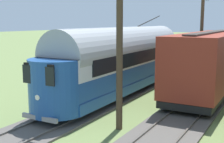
{
  "coord_description": "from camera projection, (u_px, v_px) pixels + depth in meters",
  "views": [
    {
      "loc": [
        -3.89,
        23.02,
        4.64
      ],
      "look_at": [
        4.95,
        7.1,
        1.65
      ],
      "focal_mm": 48.81,
      "sensor_mm": 36.0,
      "label": 1
    }
  ],
  "objects": [
    {
      "name": "boxcar_adjacent",
      "position": [
        210.0,
        61.0,
        19.6
      ],
      "size": [
        2.96,
        12.22,
        3.85
      ],
      "color": "maroon",
      "rests_on": "ground"
    },
    {
      "name": "track_third_siding",
      "position": [
        155.0,
        78.0,
        25.13
      ],
      "size": [
        2.8,
        80.0,
        0.18
      ],
      "color": "#56514C",
      "rests_on": "ground"
    },
    {
      "name": "vintage_streetcar",
      "position": [
        124.0,
        59.0,
        19.83
      ],
      "size": [
        2.65,
        16.34,
        4.95
      ],
      "color": "#1E4C93",
      "rests_on": "ground"
    },
    {
      "name": "track_adjacent_siding",
      "position": [
        218.0,
        84.0,
        22.74
      ],
      "size": [
        2.8,
        80.0,
        0.18
      ],
      "color": "#56514C",
      "rests_on": "ground"
    },
    {
      "name": "catenary_pole_mid_near",
      "position": [
        201.0,
        27.0,
        25.5
      ],
      "size": [
        3.18,
        0.28,
        7.95
      ],
      "color": "#423323",
      "rests_on": "ground"
    },
    {
      "name": "catenary_pole_mid_far",
      "position": [
        118.0,
        33.0,
        12.7
      ],
      "size": [
        3.18,
        0.28,
        7.95
      ],
      "color": "#423323",
      "rests_on": "ground"
    },
    {
      "name": "ground_plane",
      "position": [
        217.0,
        85.0,
        22.47
      ],
      "size": [
        220.0,
        220.0,
        0.0
      ],
      "primitive_type": "plane",
      "color": "olive"
    }
  ]
}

